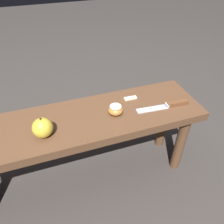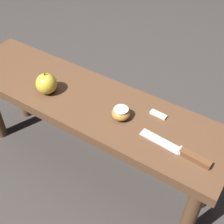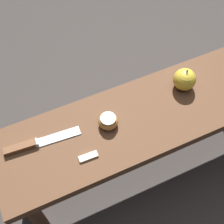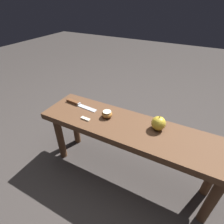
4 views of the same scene
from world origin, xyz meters
name	(u,v)px [view 1 (image 1 of 4)]	position (x,y,z in m)	size (l,w,h in m)	color
ground_plane	(86,177)	(0.00, 0.00, 0.00)	(8.00, 8.00, 0.00)	#383330
wooden_bench	(80,131)	(0.00, 0.00, 0.35)	(1.12, 0.30, 0.42)	brown
knife	(170,105)	(-0.42, 0.05, 0.43)	(0.25, 0.05, 0.02)	#B7BABF
apple_whole	(43,128)	(0.15, 0.05, 0.46)	(0.08, 0.08, 0.09)	gold
apple_cut	(116,110)	(-0.16, 0.02, 0.44)	(0.07, 0.07, 0.04)	#B27233
apple_slice_near_knife	(130,98)	(-0.27, -0.07, 0.43)	(0.06, 0.02, 0.01)	beige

